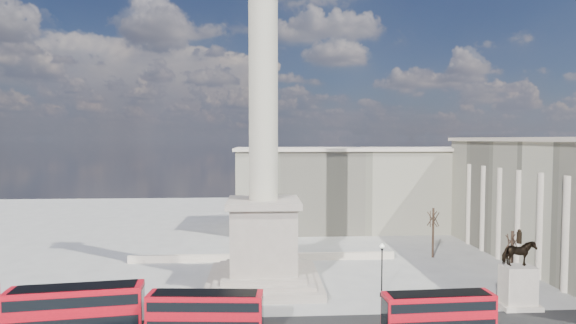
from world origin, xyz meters
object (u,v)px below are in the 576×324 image
at_px(victorian_lamp, 382,266).
at_px(pedestrian_standing, 493,301).
at_px(nelsons_column, 264,183).
at_px(red_bus_b, 206,314).
at_px(red_bus_c, 439,314).
at_px(pedestrian_crossing, 431,302).
at_px(equestrian_statue, 518,280).
at_px(red_bus_a, 77,311).
at_px(pedestrian_walking, 485,308).

height_order(victorian_lamp, pedestrian_standing, victorian_lamp).
bearing_deg(nelsons_column, red_bus_b, -109.94).
xyz_separation_m(red_bus_c, pedestrian_crossing, (1.62, 6.20, -1.25)).
bearing_deg(nelsons_column, pedestrian_crossing, -29.10).
distance_m(nelsons_column, equestrian_statue, 30.75).
xyz_separation_m(red_bus_b, equestrian_statue, (32.93, 5.42, 0.78)).
xyz_separation_m(nelsons_column, equestrian_statue, (27.51, -9.50, -9.90)).
height_order(red_bus_a, victorian_lamp, victorian_lamp).
bearing_deg(pedestrian_crossing, red_bus_b, 89.85).
relative_size(red_bus_c, pedestrian_walking, 6.39).
relative_size(red_bus_a, red_bus_c, 1.17).
relative_size(red_bus_b, pedestrian_walking, 6.61).
height_order(red_bus_b, pedestrian_crossing, red_bus_b).
distance_m(victorian_lamp, pedestrian_walking, 11.44).
height_order(nelsons_column, red_bus_b, nelsons_column).
xyz_separation_m(equestrian_statue, pedestrian_standing, (-2.81, -0.04, -2.21)).
height_order(victorian_lamp, pedestrian_walking, victorian_lamp).
xyz_separation_m(nelsons_column, red_bus_a, (-17.33, -14.09, -10.39)).
relative_size(red_bus_b, equestrian_statue, 1.24).
xyz_separation_m(pedestrian_standing, pedestrian_crossing, (-7.01, -0.31, 0.12)).
height_order(pedestrian_walking, pedestrian_standing, same).
bearing_deg(victorian_lamp, pedestrian_standing, -20.88).
bearing_deg(nelsons_column, pedestrian_standing, -21.11).
distance_m(red_bus_b, pedestrian_standing, 30.63).
bearing_deg(nelsons_column, pedestrian_walking, -26.73).
xyz_separation_m(red_bus_b, victorian_lamp, (19.06, 9.60, 1.44)).
height_order(red_bus_a, equestrian_statue, equestrian_statue).
relative_size(victorian_lamp, pedestrian_walking, 3.87).
relative_size(nelsons_column, pedestrian_standing, 30.87).
bearing_deg(pedestrian_crossing, red_bus_a, 84.38).
distance_m(red_bus_a, pedestrian_walking, 40.29).
height_order(red_bus_b, pedestrian_walking, red_bus_b).
xyz_separation_m(nelsons_column, red_bus_b, (-5.41, -14.92, -10.68)).
relative_size(pedestrian_walking, pedestrian_standing, 1.00).
distance_m(red_bus_a, equestrian_statue, 45.08).
bearing_deg(red_bus_a, red_bus_b, -10.95).
relative_size(red_bus_c, pedestrian_standing, 6.38).
distance_m(nelsons_column, pedestrian_crossing, 23.54).
bearing_deg(victorian_lamp, equestrian_statue, -16.78).
height_order(equestrian_statue, pedestrian_walking, equestrian_statue).
xyz_separation_m(red_bus_b, pedestrian_crossing, (23.11, 5.07, -1.31)).
height_order(pedestrian_walking, pedestrian_crossing, pedestrian_crossing).
distance_m(equestrian_statue, pedestrian_walking, 5.54).
height_order(equestrian_statue, pedestrian_standing, equestrian_statue).
relative_size(nelsons_column, equestrian_statue, 5.78).
relative_size(red_bus_c, equestrian_statue, 1.20).
relative_size(equestrian_statue, pedestrian_walking, 5.34).
xyz_separation_m(red_bus_a, red_bus_c, (33.41, -1.96, -0.35)).
relative_size(pedestrian_walking, pedestrian_crossing, 0.87).
height_order(victorian_lamp, equestrian_statue, equestrian_statue).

